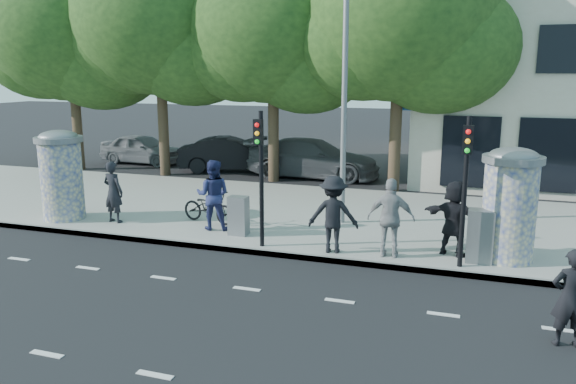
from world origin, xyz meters
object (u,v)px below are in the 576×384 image
(man_road, at_px, (570,298))
(ped_c, at_px, (213,195))
(car_mid, at_px, (231,154))
(ad_column_left, at_px, (61,173))
(cabinet_left, at_px, (238,216))
(ad_column_right, at_px, (510,202))
(ped_f, at_px, (454,218))
(cabinet_right, at_px, (480,236))
(street_lamp, at_px, (345,59))
(ped_b, at_px, (113,192))
(car_right, at_px, (313,158))
(traffic_pole_near, at_px, (260,165))
(ped_d, at_px, (333,214))
(bicycle, at_px, (209,207))
(ped_a, at_px, (55,188))
(car_left, at_px, (143,149))
(traffic_pole_far, at_px, (465,177))
(ped_e, at_px, (391,218))

(man_road, bearing_deg, ped_c, -38.91)
(ped_c, relative_size, car_mid, 0.42)
(ad_column_left, distance_m, cabinet_left, 5.71)
(cabinet_left, bearing_deg, ad_column_right, 0.84)
(ped_f, relative_size, cabinet_right, 1.47)
(ad_column_right, relative_size, street_lamp, 0.33)
(ped_b, xyz_separation_m, cabinet_right, (10.12, -0.32, -0.28))
(ped_f, height_order, car_right, ped_f)
(traffic_pole_near, bearing_deg, ped_b, 170.48)
(ped_c, height_order, ped_f, ped_c)
(ped_b, xyz_separation_m, ped_c, (3.07, 0.25, 0.08))
(ped_c, bearing_deg, ped_b, -8.47)
(ped_d, bearing_deg, bicycle, -28.93)
(ped_a, bearing_deg, traffic_pole_near, -176.40)
(ad_column_left, bearing_deg, ped_f, 0.78)
(ped_a, distance_m, ped_c, 4.90)
(car_right, bearing_deg, ped_d, -161.13)
(ped_b, bearing_deg, ad_column_left, 12.89)
(car_mid, height_order, car_right, car_right)
(ad_column_right, xyz_separation_m, ped_a, (-12.51, -0.37, -0.43))
(ped_b, distance_m, car_left, 11.72)
(ad_column_right, distance_m, car_left, 19.29)
(ad_column_left, distance_m, cabinet_right, 11.83)
(cabinet_left, bearing_deg, traffic_pole_far, -7.96)
(ped_d, distance_m, car_mid, 12.66)
(ped_d, distance_m, man_road, 5.74)
(ped_e, bearing_deg, street_lamp, -57.49)
(street_lamp, distance_m, ped_c, 5.20)
(traffic_pole_far, relative_size, car_mid, 0.73)
(traffic_pole_far, xyz_separation_m, car_right, (-6.38, 10.23, -1.41))
(man_road, bearing_deg, car_left, -52.62)
(ad_column_left, xyz_separation_m, car_mid, (1.08, 9.78, -0.77))
(ped_d, bearing_deg, ad_column_left, -12.70)
(cabinet_right, distance_m, car_mid, 14.66)
(street_lamp, xyz_separation_m, ped_a, (-8.11, -2.31, -3.69))
(cabinet_right, xyz_separation_m, car_mid, (-10.73, 9.98, 0.00))
(cabinet_right, bearing_deg, car_left, 146.37)
(traffic_pole_far, bearing_deg, ad_column_left, 176.45)
(man_road, bearing_deg, traffic_pole_near, -37.53)
(traffic_pole_near, distance_m, cabinet_left, 1.99)
(ped_d, bearing_deg, traffic_pole_near, -3.55)
(man_road, bearing_deg, ped_d, -46.59)
(man_road, distance_m, car_right, 15.53)
(cabinet_left, xyz_separation_m, cabinet_right, (6.16, -0.28, 0.09))
(traffic_pole_near, xyz_separation_m, car_mid, (-5.52, 10.49, -1.46))
(ped_d, bearing_deg, ad_column_right, -178.68)
(ad_column_left, height_order, cabinet_left, ad_column_left)
(street_lamp, distance_m, ped_e, 4.86)
(man_road, relative_size, bicycle, 0.96)
(ped_d, distance_m, cabinet_right, 3.43)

